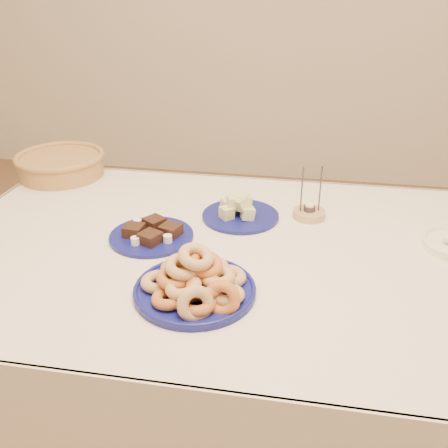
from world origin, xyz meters
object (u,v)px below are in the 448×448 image
(brownie_plate, at_px, (152,234))
(candle_holder, at_px, (309,213))
(dining_table, at_px, (227,278))
(donut_platter, at_px, (196,283))
(wicker_basket, at_px, (61,164))
(melon_plate, at_px, (239,210))

(brownie_plate, bearing_deg, candle_holder, 26.18)
(dining_table, distance_m, donut_platter, 0.29)
(candle_holder, bearing_deg, brownie_plate, -153.82)
(donut_platter, bearing_deg, candle_holder, 61.62)
(brownie_plate, distance_m, wicker_basket, 0.66)
(donut_platter, relative_size, candle_holder, 2.29)
(brownie_plate, relative_size, candle_holder, 1.89)
(dining_table, xyz_separation_m, donut_platter, (-0.04, -0.25, 0.14))
(melon_plate, bearing_deg, wicker_basket, 161.23)
(dining_table, relative_size, wicker_basket, 3.83)
(melon_plate, relative_size, candle_holder, 1.69)
(donut_platter, relative_size, wicker_basket, 0.89)
(dining_table, xyz_separation_m, brownie_plate, (-0.23, 0.01, 0.12))
(brownie_plate, height_order, candle_holder, candle_holder)
(melon_plate, bearing_deg, dining_table, -91.94)
(dining_table, bearing_deg, brownie_plate, 176.60)
(melon_plate, xyz_separation_m, candle_holder, (0.22, 0.04, -0.01))
(dining_table, xyz_separation_m, wicker_basket, (-0.73, 0.45, 0.15))
(wicker_basket, xyz_separation_m, candle_holder, (0.96, -0.21, -0.03))
(donut_platter, relative_size, brownie_plate, 1.21)
(dining_table, distance_m, melon_plate, 0.24)
(brownie_plate, distance_m, candle_holder, 0.51)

